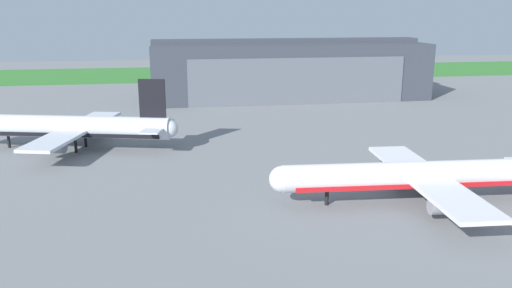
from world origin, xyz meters
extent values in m
plane|color=slate|center=(0.00, 0.00, 0.00)|extent=(440.00, 440.00, 0.00)
cube|color=#357A30|center=(0.00, 151.92, 0.04)|extent=(440.00, 56.00, 0.08)
cube|color=#383D47|center=(14.96, 85.90, 8.41)|extent=(83.28, 30.89, 16.82)
cube|color=slate|center=(14.96, 70.31, 6.73)|extent=(63.30, 0.30, 13.45)
cube|color=#383D47|center=(14.96, 85.90, 17.42)|extent=(83.28, 7.41, 1.20)
cylinder|color=silver|center=(-40.60, 29.19, 4.56)|extent=(38.77, 14.01, 4.31)
sphere|color=silver|center=(-21.76, 24.27, 4.56)|extent=(3.36, 3.36, 3.36)
cube|color=black|center=(-40.60, 29.19, 3.37)|extent=(35.76, 13.26, 0.75)
cube|color=black|center=(-24.77, 25.06, 10.37)|extent=(5.00, 1.67, 7.32)
cube|color=silver|center=(-23.21, 27.97, 4.99)|extent=(4.91, 6.72, 0.28)
cube|color=silver|center=(-24.83, 21.75, 4.99)|extent=(4.91, 6.72, 0.28)
cube|color=silver|center=(-37.59, 37.61, 4.02)|extent=(9.93, 16.52, 0.56)
cube|color=silver|center=(-42.10, 20.38, 4.02)|extent=(9.93, 16.52, 0.56)
cylinder|color=gray|center=(-38.68, 36.62, 2.53)|extent=(4.56, 3.32, 2.37)
cylinder|color=gray|center=(-42.56, 21.78, 2.53)|extent=(4.56, 3.32, 2.37)
cylinder|color=black|center=(-53.41, 32.54, 1.20)|extent=(0.56, 0.56, 2.40)
cylinder|color=black|center=(-38.52, 30.98, 1.20)|extent=(0.56, 0.56, 2.40)
cylinder|color=black|center=(-39.66, 26.61, 1.20)|extent=(0.56, 0.56, 2.40)
cylinder|color=silver|center=(13.17, -8.60, 4.02)|extent=(39.67, 6.36, 3.84)
sphere|color=silver|center=(-6.54, -7.33, 4.02)|extent=(3.68, 3.68, 3.68)
cube|color=red|center=(13.17, -8.60, 2.96)|extent=(36.52, 6.20, 0.67)
cube|color=silver|center=(14.52, -0.01, 3.54)|extent=(7.28, 15.58, 0.56)
cube|color=silver|center=(13.41, -17.29, 3.54)|extent=(7.28, 15.58, 0.56)
cylinder|color=gray|center=(13.64, -1.17, 2.18)|extent=(3.77, 2.34, 2.11)
cylinder|color=gray|center=(12.69, -16.02, 2.18)|extent=(3.77, 2.34, 2.11)
cylinder|color=black|center=(-0.23, -7.74, 1.05)|extent=(0.56, 0.56, 2.10)
cylinder|color=black|center=(14.88, -6.69, 1.05)|extent=(0.56, 0.56, 2.10)
cylinder|color=black|center=(14.62, -10.71, 1.05)|extent=(0.56, 0.56, 2.10)
camera|label=1|loc=(-20.96, -72.68, 26.38)|focal=35.99mm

